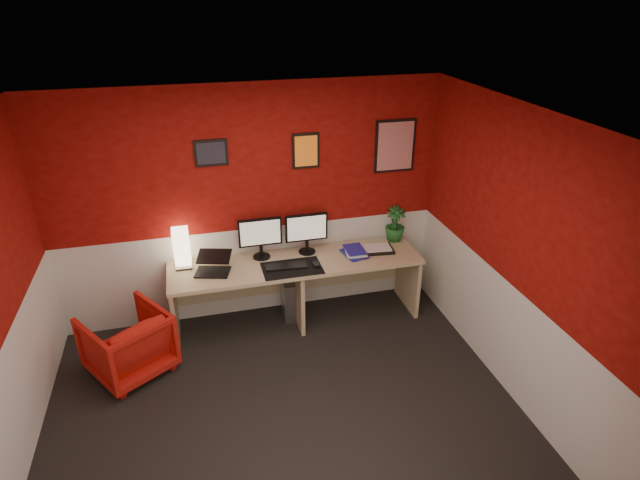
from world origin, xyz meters
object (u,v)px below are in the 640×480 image
Objects in this scene: shoji_lamp at (182,249)px; zen_tray at (376,249)px; potted_plant at (395,224)px; armchair at (128,343)px; monitor_left at (260,232)px; desk at (297,292)px; pc_tower at (291,295)px; monitor_right at (307,228)px; laptop at (212,263)px.

zen_tray is at bearing -4.25° from shoji_lamp.
potted_plant is 0.56× the size of armchair.
monitor_left is 1.65m from armchair.
desk is at bearing -169.13° from potted_plant.
monitor_left reaches higher than pc_tower.
monitor_right is at bearing 3.10° from pc_tower.
pc_tower is (1.10, 0.00, -0.70)m from shoji_lamp.
shoji_lamp is at bearing -167.55° from armchair.
monitor_right is 0.84× the size of armchair.
desk is at bearing -29.16° from monitor_left.
pc_tower is (0.30, -0.01, -0.80)m from monitor_left.
armchair is (-1.37, -0.59, -0.71)m from monitor_left.
monitor_right is at bearing 27.41° from laptop.
monitor_left is at bearing -177.76° from pc_tower.
potted_plant is at bearing 23.18° from laptop.
shoji_lamp is 1.14× the size of zen_tray.
shoji_lamp reaches higher than pc_tower.
monitor_right is at bearing 48.64° from desk.
desk is at bearing -77.11° from pc_tower.
armchair is at bearing -134.52° from shoji_lamp.
monitor_right is 1.29× the size of pc_tower.
desk is 6.50× the size of shoji_lamp.
laptop reaches higher than pc_tower.
laptop is at bearing -162.84° from pc_tower.
armchair is at bearing -170.50° from zen_tray.
zen_tray is at bearing 1.81° from desk.
desk is 7.43× the size of zen_tray.
monitor_left is at bearing -178.50° from potted_plant.
potted_plant reaches higher than desk.
pc_tower is (-0.19, 0.00, -0.80)m from monitor_right.
laptop reaches higher than desk.
laptop is 0.59m from monitor_left.
monitor_left reaches higher than laptop.
potted_plant is (2.29, 0.05, -0.01)m from shoji_lamp.
shoji_lamp reaches higher than potted_plant.
monitor_right is (1.28, -0.00, 0.09)m from shoji_lamp.
monitor_left is at bearing 172.65° from zen_tray.
potted_plant is 1.39m from pc_tower.
monitor_left is 0.85m from pc_tower.
desk is 0.76m from monitor_left.
laptop is at bearing 171.34° from armchair.
potted_plant reaches higher than zen_tray.
laptop is at bearing -36.23° from shoji_lamp.
monitor_left reaches higher than potted_plant.
monitor_right is at bearing 164.40° from armchair.
monitor_right is 1.02m from potted_plant.
monitor_left is 1.26m from zen_tray.
armchair is at bearing -167.62° from potted_plant.
desk is 6.70× the size of potted_plant.
laptop is 0.73× the size of pc_tower.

